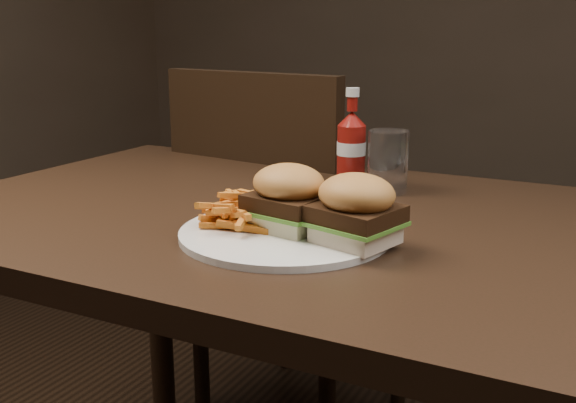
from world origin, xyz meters
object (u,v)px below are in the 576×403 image
at_px(ketchup_bottle, 351,154).
at_px(tumbler, 388,162).
at_px(chair_far, 304,267).
at_px(dining_table, 282,222).
at_px(plate, 285,233).

distance_m(ketchup_bottle, tumbler, 0.08).
height_order(chair_far, ketchup_bottle, ketchup_bottle).
xyz_separation_m(dining_table, ketchup_bottle, (0.03, 0.22, 0.08)).
bearing_deg(ketchup_bottle, dining_table, -97.73).
relative_size(chair_far, plate, 1.59).
relative_size(ketchup_bottle, tumbler, 0.94).
height_order(ketchup_bottle, tumbler, ketchup_bottle).
height_order(dining_table, plate, plate).
bearing_deg(plate, tumbler, 83.21).
bearing_deg(chair_far, dining_table, 119.91).
bearing_deg(tumbler, plate, -96.79).
bearing_deg(plate, dining_table, 119.42).
height_order(chair_far, tumbler, tumbler).
bearing_deg(dining_table, ketchup_bottle, 82.27).
distance_m(chair_far, tumbler, 0.62).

